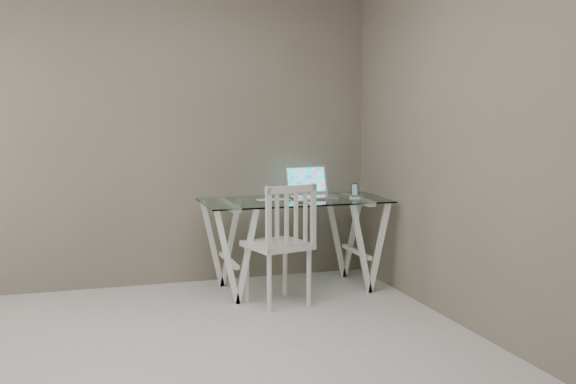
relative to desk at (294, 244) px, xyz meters
name	(u,v)px	position (x,y,z in m)	size (l,w,h in m)	color
room	(165,66)	(-1.26, -1.72, 1.33)	(4.50, 4.52, 2.71)	beige
desk	(294,244)	(0.00, 0.00, 0.00)	(1.50, 0.70, 0.75)	silver
chair	(283,239)	(-0.24, -0.45, 0.13)	(0.52, 0.52, 0.93)	silver
laptop	(310,190)	(0.18, 0.14, 0.42)	(0.37, 0.34, 0.25)	silver
keyboard	(273,200)	(-0.18, 0.00, 0.37)	(0.27, 0.12, 0.01)	silver
mouse	(303,200)	(0.02, -0.15, 0.38)	(0.12, 0.07, 0.04)	white
phone_dock	(355,194)	(0.50, -0.06, 0.40)	(0.07, 0.07, 0.12)	white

